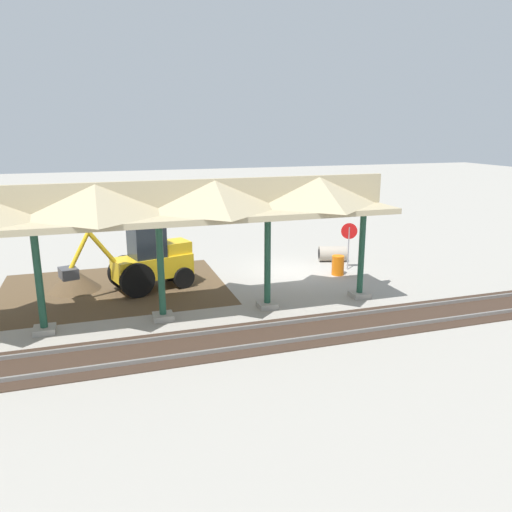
% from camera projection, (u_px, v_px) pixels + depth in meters
% --- Properties ---
extents(ground_plane, '(120.00, 120.00, 0.00)m').
position_uv_depth(ground_plane, '(293.00, 271.00, 23.55)').
color(ground_plane, '#9E998E').
extents(dirt_work_zone, '(9.21, 7.00, 0.01)m').
position_uv_depth(dirt_work_zone, '(114.00, 289.00, 21.01)').
color(dirt_work_zone, brown).
rests_on(dirt_work_zone, ground).
extents(platform_canopy, '(24.65, 3.20, 4.90)m').
position_uv_depth(platform_canopy, '(31.00, 208.00, 15.49)').
color(platform_canopy, '#9E998E').
rests_on(platform_canopy, ground).
extents(rail_tracks, '(60.00, 2.58, 0.15)m').
position_uv_depth(rail_tracks, '(366.00, 323.00, 17.30)').
color(rail_tracks, slate).
rests_on(rail_tracks, ground).
extents(stop_sign, '(0.71, 0.32, 2.26)m').
position_uv_depth(stop_sign, '(349.00, 236.00, 23.48)').
color(stop_sign, gray).
rests_on(stop_sign, ground).
extents(backhoe, '(5.37, 2.61, 2.82)m').
position_uv_depth(backhoe, '(149.00, 260.00, 20.69)').
color(backhoe, yellow).
rests_on(backhoe, ground).
extents(dirt_mound, '(4.44, 4.44, 1.87)m').
position_uv_depth(dirt_mound, '(74.00, 290.00, 20.93)').
color(dirt_mound, brown).
rests_on(dirt_mound, ground).
extents(concrete_pipe, '(1.53, 1.13, 0.78)m').
position_uv_depth(concrete_pipe, '(332.00, 254.00, 25.30)').
color(concrete_pipe, '#9E9384').
rests_on(concrete_pipe, ground).
extents(traffic_barrel, '(0.56, 0.56, 0.90)m').
position_uv_depth(traffic_barrel, '(338.00, 265.00, 22.92)').
color(traffic_barrel, orange).
rests_on(traffic_barrel, ground).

